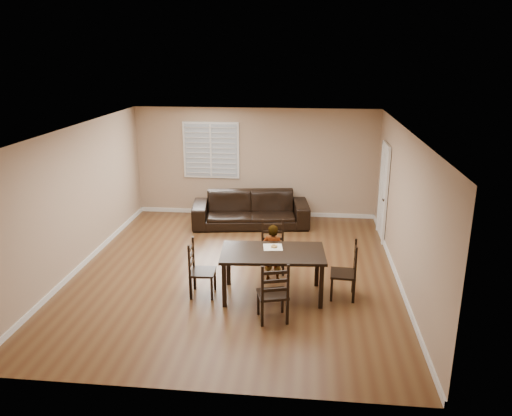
# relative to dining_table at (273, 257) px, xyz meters

# --- Properties ---
(ground) EXTENTS (7.00, 7.00, 0.00)m
(ground) POSITION_rel_dining_table_xyz_m (-0.76, 0.88, -0.72)
(ground) COLOR brown
(ground) RESTS_ON ground
(room) EXTENTS (6.04, 7.04, 2.72)m
(room) POSITION_rel_dining_table_xyz_m (-0.73, 1.06, 1.09)
(room) COLOR tan
(room) RESTS_ON ground
(dining_table) EXTENTS (1.79, 1.09, 0.81)m
(dining_table) POSITION_rel_dining_table_xyz_m (0.00, 0.00, 0.00)
(dining_table) COLOR black
(dining_table) RESTS_ON ground
(chair_near) EXTENTS (0.48, 0.45, 0.99)m
(chair_near) POSITION_rel_dining_table_xyz_m (-0.08, 1.09, -0.27)
(chair_near) COLOR black
(chair_near) RESTS_ON ground
(chair_far) EXTENTS (0.54, 0.52, 1.00)m
(chair_far) POSITION_rel_dining_table_xyz_m (0.09, -0.90, -0.27)
(chair_far) COLOR black
(chair_far) RESTS_ON ground
(chair_left) EXTENTS (0.43, 0.46, 0.98)m
(chair_left) POSITION_rel_dining_table_xyz_m (-1.30, -0.09, -0.28)
(chair_left) COLOR black
(chair_left) RESTS_ON ground
(chair_right) EXTENTS (0.44, 0.47, 0.99)m
(chair_right) POSITION_rel_dining_table_xyz_m (1.30, 0.08, -0.27)
(chair_right) COLOR black
(chair_right) RESTS_ON ground
(child) EXTENTS (0.43, 0.32, 1.06)m
(child) POSITION_rel_dining_table_xyz_m (-0.05, 0.62, -0.19)
(child) COLOR gray
(child) RESTS_ON ground
(napkin) EXTENTS (0.36, 0.36, 0.00)m
(napkin) POSITION_rel_dining_table_xyz_m (-0.01, 0.19, 0.09)
(napkin) COLOR beige
(napkin) RESTS_ON dining_table
(donut) EXTENTS (0.11, 0.11, 0.04)m
(donut) POSITION_rel_dining_table_xyz_m (0.01, 0.19, 0.11)
(donut) COLOR #BB8743
(donut) RESTS_ON napkin
(sofa) EXTENTS (2.84, 1.42, 0.80)m
(sofa) POSITION_rel_dining_table_xyz_m (-0.79, 3.55, -0.32)
(sofa) COLOR black
(sofa) RESTS_ON ground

